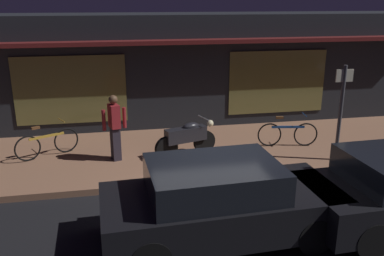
% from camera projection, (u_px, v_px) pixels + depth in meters
% --- Properties ---
extents(ground_plane, '(60.00, 60.00, 0.00)m').
position_uv_depth(ground_plane, '(218.00, 207.00, 8.35)').
color(ground_plane, black).
extents(sidewalk_slab, '(18.00, 4.00, 0.15)m').
position_uv_depth(sidewalk_slab, '(191.00, 152.00, 11.13)').
color(sidewalk_slab, '#8C6047').
rests_on(sidewalk_slab, ground_plane).
extents(storefront_building, '(18.00, 3.30, 3.60)m').
position_uv_depth(storefront_building, '(172.00, 69.00, 13.79)').
color(storefront_building, black).
rests_on(storefront_building, ground_plane).
extents(motorcycle, '(1.66, 0.73, 0.97)m').
position_uv_depth(motorcycle, '(187.00, 137.00, 10.53)').
color(motorcycle, black).
rests_on(motorcycle, sidewalk_slab).
extents(bicycle_parked, '(1.49, 0.80, 0.91)m').
position_uv_depth(bicycle_parked, '(47.00, 143.00, 10.52)').
color(bicycle_parked, black).
rests_on(bicycle_parked, sidewalk_slab).
extents(bicycle_extra, '(1.64, 0.44, 0.91)m').
position_uv_depth(bicycle_extra, '(287.00, 134.00, 11.27)').
color(bicycle_extra, black).
rests_on(bicycle_extra, sidewalk_slab).
extents(person_photographer, '(0.61, 0.43, 1.67)m').
position_uv_depth(person_photographer, '(115.00, 126.00, 10.16)').
color(person_photographer, '#28232D').
rests_on(person_photographer, sidewalk_slab).
extents(sign_post, '(0.44, 0.09, 2.40)m').
position_uv_depth(sign_post, '(341.00, 108.00, 10.00)').
color(sign_post, '#47474C').
rests_on(sign_post, sidewalk_slab).
extents(parked_car_near, '(4.17, 1.93, 1.42)m').
position_uv_depth(parked_car_near, '(219.00, 202.00, 7.06)').
color(parked_car_near, black).
rests_on(parked_car_near, ground_plane).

